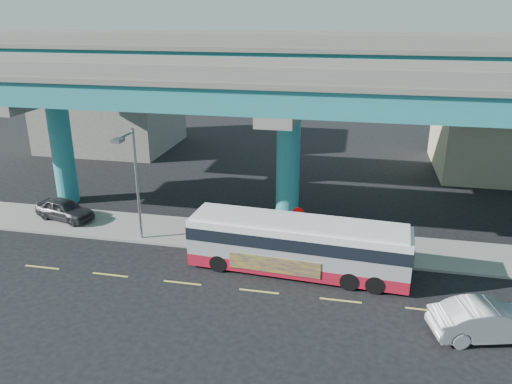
% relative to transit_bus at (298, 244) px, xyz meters
% --- Properties ---
extents(ground, '(120.00, 120.00, 0.00)m').
position_rel_transit_bus_xyz_m(ground, '(-1.58, -2.08, -1.62)').
color(ground, black).
rests_on(ground, ground).
extents(sidewalk, '(70.00, 4.00, 0.15)m').
position_rel_transit_bus_xyz_m(sidewalk, '(-1.58, 3.42, -1.55)').
color(sidewalk, gray).
rests_on(sidewalk, ground).
extents(lane_markings, '(58.00, 0.12, 0.01)m').
position_rel_transit_bus_xyz_m(lane_markings, '(-1.58, -2.38, -1.62)').
color(lane_markings, '#D8C64C').
rests_on(lane_markings, ground).
extents(viaduct, '(52.00, 12.40, 11.70)m').
position_rel_transit_bus_xyz_m(viaduct, '(-1.58, 7.03, 7.52)').
color(viaduct, teal).
rests_on(viaduct, ground).
extents(building_concrete, '(12.00, 10.00, 9.00)m').
position_rel_transit_bus_xyz_m(building_concrete, '(-21.58, 21.92, 2.88)').
color(building_concrete, gray).
rests_on(building_concrete, ground).
extents(transit_bus, '(11.68, 3.25, 2.96)m').
position_rel_transit_bus_xyz_m(transit_bus, '(0.00, 0.00, 0.00)').
color(transit_bus, maroon).
rests_on(transit_bus, ground).
extents(sedan, '(4.05, 5.69, 1.60)m').
position_rel_transit_bus_xyz_m(sedan, '(8.65, -3.93, -0.82)').
color(sedan, '#ACACB1').
rests_on(sedan, ground).
extents(parked_car, '(3.52, 4.82, 1.38)m').
position_rel_transit_bus_xyz_m(parked_car, '(-15.77, 3.55, -0.78)').
color(parked_car, '#2D2E32').
rests_on(parked_car, sidewalk).
extents(street_lamp, '(0.50, 2.25, 6.72)m').
position_rel_transit_bus_xyz_m(street_lamp, '(-9.69, 1.39, 2.96)').
color(street_lamp, gray).
rests_on(street_lamp, sidewalk).
extents(stop_sign, '(0.79, 0.24, 2.69)m').
position_rel_transit_bus_xyz_m(stop_sign, '(-0.30, 2.10, 0.48)').
color(stop_sign, gray).
rests_on(stop_sign, sidewalk).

